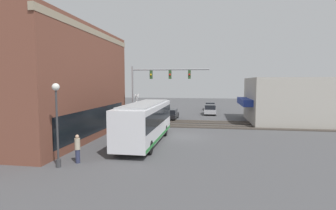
{
  "coord_description": "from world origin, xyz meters",
  "views": [
    {
      "loc": [
        -24.07,
        -2.43,
        5.07
      ],
      "look_at": [
        3.13,
        1.87,
        2.68
      ],
      "focal_mm": 28.0,
      "sensor_mm": 36.0,
      "label": 1
    }
  ],
  "objects_px": {
    "crossing_signal": "(137,108)",
    "parked_car_grey": "(210,106)",
    "pedestrian_by_lamp": "(77,148)",
    "city_bus": "(145,121)",
    "parked_car_silver": "(210,110)",
    "streetlamp": "(57,118)",
    "parked_car_black": "(171,114)"
  },
  "relations": [
    {
      "from": "crossing_signal",
      "to": "parked_car_grey",
      "type": "distance_m",
      "value": 22.73
    },
    {
      "from": "pedestrian_by_lamp",
      "to": "city_bus",
      "type": "bearing_deg",
      "value": -25.69
    },
    {
      "from": "pedestrian_by_lamp",
      "to": "parked_car_silver",
      "type": "bearing_deg",
      "value": -17.21
    },
    {
      "from": "city_bus",
      "to": "pedestrian_by_lamp",
      "type": "xyz_separation_m",
      "value": [
        -6.03,
        2.9,
        -0.92
      ]
    },
    {
      "from": "crossing_signal",
      "to": "parked_car_silver",
      "type": "relative_size",
      "value": 0.83
    },
    {
      "from": "parked_car_silver",
      "to": "parked_car_grey",
      "type": "distance_m",
      "value": 7.08
    },
    {
      "from": "streetlamp",
      "to": "parked_car_black",
      "type": "relative_size",
      "value": 1.13
    },
    {
      "from": "parked_car_grey",
      "to": "pedestrian_by_lamp",
      "type": "relative_size",
      "value": 2.34
    },
    {
      "from": "streetlamp",
      "to": "parked_car_grey",
      "type": "xyz_separation_m",
      "value": [
        34.86,
        -9.02,
        -2.35
      ]
    },
    {
      "from": "parked_car_black",
      "to": "parked_car_silver",
      "type": "bearing_deg",
      "value": -40.66
    },
    {
      "from": "city_bus",
      "to": "crossing_signal",
      "type": "bearing_deg",
      "value": 21.34
    },
    {
      "from": "streetlamp",
      "to": "pedestrian_by_lamp",
      "type": "distance_m",
      "value": 2.39
    },
    {
      "from": "parked_car_black",
      "to": "crossing_signal",
      "type": "bearing_deg",
      "value": 161.73
    },
    {
      "from": "streetlamp",
      "to": "parked_car_black",
      "type": "bearing_deg",
      "value": -9.55
    },
    {
      "from": "parked_car_grey",
      "to": "parked_car_black",
      "type": "bearing_deg",
      "value": 158.0
    },
    {
      "from": "city_bus",
      "to": "pedestrian_by_lamp",
      "type": "relative_size",
      "value": 5.81
    },
    {
      "from": "parked_car_silver",
      "to": "streetlamp",
      "type": "bearing_deg",
      "value": 162.02
    },
    {
      "from": "crossing_signal",
      "to": "parked_car_silver",
      "type": "distance_m",
      "value": 16.31
    },
    {
      "from": "streetlamp",
      "to": "parked_car_silver",
      "type": "distance_m",
      "value": 29.29
    },
    {
      "from": "streetlamp",
      "to": "city_bus",
      "type": "bearing_deg",
      "value": -27.3
    },
    {
      "from": "crossing_signal",
      "to": "pedestrian_by_lamp",
      "type": "relative_size",
      "value": 2.11
    },
    {
      "from": "crossing_signal",
      "to": "streetlamp",
      "type": "bearing_deg",
      "value": 175.7
    },
    {
      "from": "pedestrian_by_lamp",
      "to": "parked_car_grey",
      "type": "bearing_deg",
      "value": -13.77
    },
    {
      "from": "parked_car_black",
      "to": "parked_car_silver",
      "type": "xyz_separation_m",
      "value": [
        6.29,
        -5.4,
        0.07
      ]
    },
    {
      "from": "pedestrian_by_lamp",
      "to": "crossing_signal",
      "type": "bearing_deg",
      "value": -1.4
    },
    {
      "from": "city_bus",
      "to": "crossing_signal",
      "type": "xyz_separation_m",
      "value": [
        6.63,
        2.59,
        0.44
      ]
    },
    {
      "from": "streetlamp",
      "to": "pedestrian_by_lamp",
      "type": "relative_size",
      "value": 2.78
    },
    {
      "from": "crossing_signal",
      "to": "pedestrian_by_lamp",
      "type": "xyz_separation_m",
      "value": [
        -12.67,
        0.31,
        -1.37
      ]
    },
    {
      "from": "parked_car_silver",
      "to": "pedestrian_by_lamp",
      "type": "distance_m",
      "value": 28.06
    },
    {
      "from": "crossing_signal",
      "to": "parked_car_grey",
      "type": "height_order",
      "value": "crossing_signal"
    },
    {
      "from": "city_bus",
      "to": "pedestrian_by_lamp",
      "type": "distance_m",
      "value": 6.76
    },
    {
      "from": "city_bus",
      "to": "crossing_signal",
      "type": "height_order",
      "value": "crossing_signal"
    }
  ]
}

